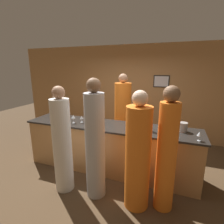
% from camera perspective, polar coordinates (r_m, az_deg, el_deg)
% --- Properties ---
extents(ground_plane, '(14.00, 14.00, 0.00)m').
position_cam_1_polar(ground_plane, '(4.00, -0.84, -17.95)').
color(ground_plane, '#4C3823').
extents(back_wall, '(8.00, 0.08, 2.80)m').
position_cam_1_polar(back_wall, '(5.48, 7.21, 6.50)').
color(back_wall, '#A37547').
rests_on(back_wall, ground_plane).
extents(bar_counter, '(3.57, 0.76, 1.00)m').
position_cam_1_polar(bar_counter, '(3.75, -0.87, -11.46)').
color(bar_counter, '#B27F4C').
rests_on(bar_counter, ground_plane).
extents(bartender, '(0.39, 0.39, 2.00)m').
position_cam_1_polar(bartender, '(4.25, 3.47, -2.21)').
color(bartender, orange).
rests_on(bartender, ground_plane).
extents(guest_0, '(0.32, 0.32, 1.99)m').
position_cam_1_polar(guest_0, '(2.88, -5.56, -10.17)').
color(guest_0, '#B2B2B7').
rests_on(guest_0, ground_plane).
extents(guest_1, '(0.29, 0.29, 1.91)m').
position_cam_1_polar(guest_1, '(2.74, 17.38, -12.86)').
color(guest_1, orange).
rests_on(guest_1, ground_plane).
extents(guest_2, '(0.38, 0.38, 1.84)m').
position_cam_1_polar(guest_2, '(2.71, 8.41, -14.08)').
color(guest_2, orange).
rests_on(guest_2, ground_plane).
extents(guest_3, '(0.32, 0.32, 1.86)m').
position_cam_1_polar(guest_3, '(3.15, -15.95, -9.89)').
color(guest_3, silver).
rests_on(guest_3, ground_plane).
extents(wine_bottle_0, '(0.07, 0.07, 0.32)m').
position_cam_1_polar(wine_bottle_0, '(4.00, -17.06, -0.92)').
color(wine_bottle_0, '#19381E').
rests_on(wine_bottle_0, bar_counter).
extents(wine_bottle_1, '(0.08, 0.08, 0.30)m').
position_cam_1_polar(wine_bottle_1, '(3.28, 12.19, -4.05)').
color(wine_bottle_1, '#19381E').
rests_on(wine_bottle_1, bar_counter).
extents(ice_bucket, '(0.15, 0.15, 0.17)m').
position_cam_1_polar(ice_bucket, '(3.44, 22.21, -4.56)').
color(ice_bucket, '#9E9993').
rests_on(ice_bucket, bar_counter).
extents(wine_glass_0, '(0.08, 0.08, 0.15)m').
position_cam_1_polar(wine_glass_0, '(3.10, 26.69, -6.44)').
color(wine_glass_0, silver).
rests_on(wine_glass_0, bar_counter).
extents(wine_glass_1, '(0.08, 0.08, 0.17)m').
position_cam_1_polar(wine_glass_1, '(3.74, -12.51, -1.55)').
color(wine_glass_1, silver).
rests_on(wine_glass_1, bar_counter).
extents(wine_glass_2, '(0.07, 0.07, 0.17)m').
position_cam_1_polar(wine_glass_2, '(3.43, -5.28, -2.76)').
color(wine_glass_2, silver).
rests_on(wine_glass_2, bar_counter).
extents(wine_glass_3, '(0.06, 0.06, 0.18)m').
position_cam_1_polar(wine_glass_3, '(3.08, 9.11, -4.74)').
color(wine_glass_3, silver).
rests_on(wine_glass_3, bar_counter).
extents(wine_glass_4, '(0.06, 0.06, 0.14)m').
position_cam_1_polar(wine_glass_4, '(3.76, -9.92, -1.84)').
color(wine_glass_4, silver).
rests_on(wine_glass_4, bar_counter).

